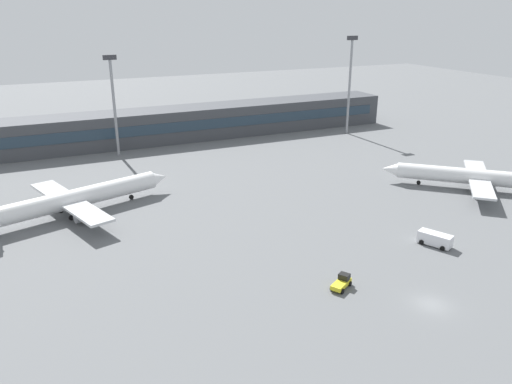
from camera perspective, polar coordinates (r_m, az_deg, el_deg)
name	(u,v)px	position (r m, az deg, el deg)	size (l,w,h in m)	color
ground_plane	(286,202)	(98.67, 3.36, -1.11)	(400.00, 400.00, 0.00)	slate
terminal_building	(194,122)	(148.48, -7.06, 7.81)	(121.41, 12.13, 9.00)	#3F4247
airplane_near	(473,177)	(113.61, 23.34, 1.60)	(29.31, 27.32, 9.16)	white
airplane_mid	(75,199)	(97.58, -19.75, -0.71)	(38.06, 27.13, 9.66)	white
baggage_tug_yellow	(342,282)	(70.04, 9.69, -10.01)	(3.86, 3.14, 1.75)	yellow
service_van_white	(435,239)	(85.26, 19.57, -5.01)	(4.01, 5.56, 2.08)	white
floodlight_tower_west	(350,79)	(153.37, 10.57, 12.46)	(3.20, 0.80, 28.32)	gray
floodlight_tower_east	(114,98)	(132.10, -15.81, 10.14)	(3.20, 0.80, 25.08)	gray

